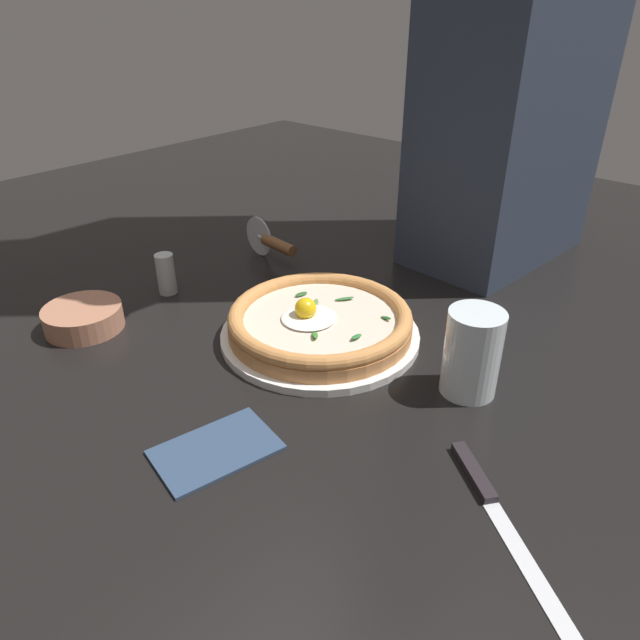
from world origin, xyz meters
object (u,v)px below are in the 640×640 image
(pizza_cutter, at_px, (272,242))
(folded_napkin, at_px, (216,448))
(side_bowl, at_px, (83,318))
(table_knife, at_px, (489,499))
(drinking_glass, at_px, (471,358))
(pepper_shaker, at_px, (166,274))
(pizza, at_px, (320,320))

(pizza_cutter, distance_m, folded_napkin, 0.55)
(side_bowl, height_order, table_knife, side_bowl)
(side_bowl, height_order, drinking_glass, drinking_glass)
(drinking_glass, relative_size, pepper_shaker, 1.64)
(side_bowl, xyz_separation_m, drinking_glass, (-0.25, 0.54, 0.03))
(pizza, bearing_deg, side_bowl, -53.54)
(folded_napkin, bearing_deg, pizza, -164.40)
(table_knife, distance_m, pepper_shaker, 0.66)
(side_bowl, relative_size, folded_napkin, 0.87)
(side_bowl, distance_m, table_knife, 0.66)
(pizza, distance_m, drinking_glass, 0.24)
(pizza_cutter, distance_m, table_knife, 0.68)
(pizza, distance_m, table_knife, 0.38)
(drinking_glass, xyz_separation_m, pepper_shaker, (0.09, -0.54, -0.01))
(table_knife, xyz_separation_m, drinking_glass, (-0.16, -0.12, 0.05))
(pizza, bearing_deg, drinking_glass, 96.99)
(pizza_cutter, xyz_separation_m, pepper_shaker, (0.22, -0.04, -0.00))
(table_knife, bearing_deg, pepper_shaker, -96.20)
(table_knife, bearing_deg, pizza, -110.42)
(folded_napkin, distance_m, pepper_shaker, 0.44)
(folded_napkin, bearing_deg, pizza_cutter, -141.83)
(drinking_glass, xyz_separation_m, folded_napkin, (0.30, -0.16, -0.05))
(drinking_glass, bearing_deg, pepper_shaker, -80.65)
(pizza, distance_m, folded_napkin, 0.28)
(side_bowl, relative_size, pepper_shaker, 1.68)
(drinking_glass, bearing_deg, pizza_cutter, -104.61)
(table_knife, bearing_deg, side_bowl, -82.10)
(pizza, xyz_separation_m, pepper_shaker, (0.06, -0.30, 0.00))
(pizza, height_order, side_bowl, pizza)
(pepper_shaker, bearing_deg, pizza, 101.16)
(pizza, height_order, folded_napkin, pizza)
(pizza_cutter, distance_m, drinking_glass, 0.52)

